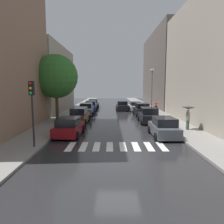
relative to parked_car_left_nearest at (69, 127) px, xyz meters
name	(u,v)px	position (x,y,z in m)	size (l,w,h in m)	color
ground_plane	(113,111)	(3.89, 18.14, -0.75)	(28.00, 72.00, 0.04)	#242427
sidewalk_left	(75,110)	(-2.61, 18.14, -0.65)	(3.00, 72.00, 0.15)	gray
sidewalk_right	(151,110)	(10.39, 18.14, -0.65)	(3.00, 72.00, 0.15)	gray
crosswalk_stripes	(116,146)	(3.89, -3.18, -0.72)	(6.75, 2.20, 0.01)	silver
building_left_mid	(47,79)	(-7.11, 17.51, 4.52)	(6.00, 16.40, 10.50)	#9E9384
building_right_near	(218,62)	(14.89, 5.30, 5.99)	(6.00, 18.88, 13.44)	#9E9384
building_right_mid	(166,70)	(14.89, 26.00, 6.68)	(6.00, 21.54, 14.82)	#564C47
parked_car_left_nearest	(69,127)	(0.00, 0.00, 0.00)	(2.27, 4.12, 1.55)	maroon
parked_car_left_second	(79,116)	(-0.07, 6.22, 0.08)	(2.10, 4.65, 1.74)	brown
parked_car_left_third	(87,109)	(0.02, 12.43, 0.09)	(2.05, 4.42, 1.76)	#474C51
parked_car_left_fourth	(91,106)	(0.14, 17.63, 0.06)	(2.09, 4.81, 1.69)	navy
parked_car_left_fifth	(93,104)	(0.11, 22.92, 0.05)	(1.99, 4.36, 1.67)	#474C51
parked_car_right_nearest	(164,128)	(7.83, -0.47, 0.04)	(2.03, 4.10, 1.64)	#474C51
parked_car_right_second	(149,116)	(7.80, 6.10, 0.09)	(2.18, 4.23, 1.75)	black
parked_car_right_third	(142,110)	(7.87, 11.74, 0.10)	(2.16, 4.29, 1.79)	black
parked_car_right_fourth	(135,106)	(7.66, 17.66, 0.00)	(2.25, 4.37, 1.55)	silver
car_midroad	(122,106)	(5.45, 18.40, 0.03)	(2.11, 4.50, 1.63)	black
pedestrian_foreground	(156,106)	(9.55, 10.17, 0.75)	(0.96, 0.96, 1.84)	navy
pedestrian_near_tree	(188,113)	(10.60, 1.70, 1.00)	(1.15, 1.15, 2.08)	#38513D
street_tree_left	(56,76)	(-2.89, 7.41, 4.53)	(5.08, 5.08, 7.66)	#513823
traffic_light_left_corner	(32,99)	(-1.56, -3.69, 2.56)	(0.30, 0.42, 4.30)	black
lamp_post_right	(152,88)	(9.44, 12.89, 3.16)	(0.60, 0.28, 6.43)	#595B60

